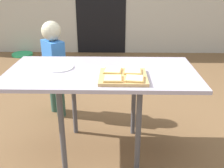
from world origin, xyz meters
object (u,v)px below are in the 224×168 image
at_px(pizza_slice_near_left, 113,78).
at_px(child_left, 54,62).
at_px(dining_table, 102,79).
at_px(cutting_board, 123,77).
at_px(pizza_slice_far_left, 113,71).
at_px(plate_white_left, 59,67).
at_px(pizza_slice_near_right, 134,79).
at_px(pizza_slice_far_right, 133,71).
at_px(garden_hose_coil, 22,54).

xyz_separation_m(pizza_slice_near_left, child_left, (-0.60, 0.86, -0.17)).
xyz_separation_m(dining_table, cutting_board, (0.16, -0.15, 0.07)).
bearing_deg(dining_table, pizza_slice_far_left, -42.30).
relative_size(dining_table, plate_white_left, 6.35).
xyz_separation_m(dining_table, child_left, (-0.51, 0.63, -0.08)).
bearing_deg(plate_white_left, pizza_slice_near_right, -26.79).
distance_m(pizza_slice_near_right, child_left, 1.15).
height_order(pizza_slice_far_right, pizza_slice_far_left, same).
bearing_deg(garden_hose_coil, child_left, -62.39).
height_order(cutting_board, pizza_slice_near_right, pizza_slice_near_right).
bearing_deg(pizza_slice_near_left, child_left, 124.64).
xyz_separation_m(pizza_slice_far_right, garden_hose_coil, (-1.86, 2.88, -0.72)).
bearing_deg(pizza_slice_near_right, garden_hose_coil, 121.74).
bearing_deg(pizza_slice_near_right, plate_white_left, 153.21).
bearing_deg(garden_hose_coil, pizza_slice_near_right, -58.26).
height_order(pizza_slice_far_right, child_left, child_left).
relative_size(pizza_slice_near_left, plate_white_left, 0.56).
bearing_deg(plate_white_left, dining_table, -9.20).
relative_size(pizza_slice_near_right, plate_white_left, 0.62).
distance_m(cutting_board, pizza_slice_far_left, 0.11).
xyz_separation_m(pizza_slice_near_left, garden_hose_coil, (-1.73, 3.02, -0.72)).
distance_m(plate_white_left, garden_hose_coil, 3.12).
relative_size(plate_white_left, child_left, 0.23).
xyz_separation_m(cutting_board, plate_white_left, (-0.48, 0.21, -0.01)).
xyz_separation_m(pizza_slice_near_right, pizza_slice_near_left, (-0.14, -0.00, 0.00)).
relative_size(cutting_board, plate_white_left, 1.47).
bearing_deg(pizza_slice_far_left, garden_hose_coil, 120.98).
xyz_separation_m(pizza_slice_far_right, child_left, (-0.74, 0.72, -0.17)).
bearing_deg(plate_white_left, child_left, 107.38).
bearing_deg(pizza_slice_near_right, pizza_slice_far_right, 91.90).
relative_size(cutting_board, child_left, 0.33).
xyz_separation_m(pizza_slice_near_right, plate_white_left, (-0.56, 0.28, -0.02)).
bearing_deg(child_left, cutting_board, -49.76).
height_order(dining_table, plate_white_left, plate_white_left).
distance_m(dining_table, pizza_slice_far_right, 0.26).
height_order(pizza_slice_near_right, pizza_slice_near_left, same).
bearing_deg(pizza_slice_near_right, cutting_board, 134.31).
relative_size(dining_table, child_left, 1.44).
bearing_deg(pizza_slice_far_right, child_left, 135.54).
distance_m(dining_table, pizza_slice_near_right, 0.34).
xyz_separation_m(dining_table, pizza_slice_far_left, (0.09, -0.08, 0.09)).
bearing_deg(plate_white_left, cutting_board, -23.10).
bearing_deg(pizza_slice_near_right, pizza_slice_far_left, 133.88).
relative_size(pizza_slice_near_left, garden_hose_coil, 0.33).
distance_m(dining_table, garden_hose_coil, 3.30).
distance_m(pizza_slice_far_left, garden_hose_coil, 3.42).
bearing_deg(plate_white_left, pizza_slice_far_right, -14.24).
xyz_separation_m(dining_table, plate_white_left, (-0.33, 0.05, 0.07)).
relative_size(pizza_slice_far_left, plate_white_left, 0.61).
distance_m(cutting_board, pizza_slice_near_left, 0.11).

